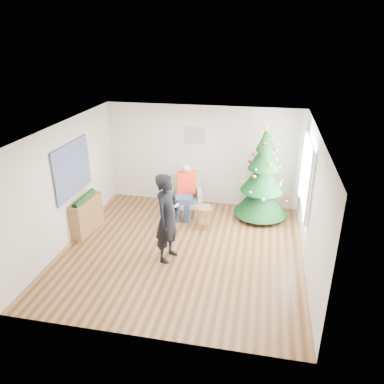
% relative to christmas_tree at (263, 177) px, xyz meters
% --- Properties ---
extents(floor, '(5.00, 5.00, 0.00)m').
position_rel_christmas_tree_xyz_m(floor, '(-1.57, -1.88, -1.06)').
color(floor, brown).
rests_on(floor, ground).
extents(ceiling, '(5.00, 5.00, 0.00)m').
position_rel_christmas_tree_xyz_m(ceiling, '(-1.57, -1.88, 1.54)').
color(ceiling, white).
rests_on(ceiling, wall_back).
extents(wall_back, '(5.00, 0.00, 5.00)m').
position_rel_christmas_tree_xyz_m(wall_back, '(-1.57, 0.62, 0.24)').
color(wall_back, silver).
rests_on(wall_back, floor).
extents(wall_front, '(5.00, 0.00, 5.00)m').
position_rel_christmas_tree_xyz_m(wall_front, '(-1.57, -4.38, 0.24)').
color(wall_front, silver).
rests_on(wall_front, floor).
extents(wall_left, '(0.00, 5.00, 5.00)m').
position_rel_christmas_tree_xyz_m(wall_left, '(-4.07, -1.88, 0.24)').
color(wall_left, silver).
rests_on(wall_left, floor).
extents(wall_right, '(0.00, 5.00, 5.00)m').
position_rel_christmas_tree_xyz_m(wall_right, '(0.93, -1.88, 0.24)').
color(wall_right, silver).
rests_on(wall_right, floor).
extents(window_panel, '(0.04, 1.30, 1.40)m').
position_rel_christmas_tree_xyz_m(window_panel, '(0.90, -0.88, 0.44)').
color(window_panel, white).
rests_on(window_panel, wall_right).
extents(curtains, '(0.05, 1.75, 1.50)m').
position_rel_christmas_tree_xyz_m(curtains, '(0.87, -0.88, 0.44)').
color(curtains, white).
rests_on(curtains, wall_right).
extents(christmas_tree, '(1.30, 1.30, 2.35)m').
position_rel_christmas_tree_xyz_m(christmas_tree, '(0.00, 0.00, 0.00)').
color(christmas_tree, '#3F2816').
rests_on(christmas_tree, floor).
extents(stool, '(0.37, 0.37, 0.56)m').
position_rel_christmas_tree_xyz_m(stool, '(-1.28, -0.85, -0.77)').
color(stool, brown).
rests_on(stool, floor).
extents(laptop, '(0.34, 0.26, 0.02)m').
position_rel_christmas_tree_xyz_m(laptop, '(-1.28, -0.85, -0.49)').
color(laptop, silver).
rests_on(laptop, stool).
extents(armchair, '(0.93, 0.90, 1.03)m').
position_rel_christmas_tree_xyz_m(armchair, '(-1.85, -0.26, -0.68)').
color(armchair, gray).
rests_on(armchair, floor).
extents(seated_person, '(0.53, 0.70, 1.34)m').
position_rel_christmas_tree_xyz_m(seated_person, '(-1.83, -0.31, -0.36)').
color(seated_person, navy).
rests_on(seated_person, armchair).
extents(standing_man, '(0.58, 0.75, 1.83)m').
position_rel_christmas_tree_xyz_m(standing_man, '(-1.77, -2.22, -0.14)').
color(standing_man, black).
rests_on(standing_man, floor).
extents(game_controller, '(0.07, 0.13, 0.04)m').
position_rel_christmas_tree_xyz_m(game_controller, '(-1.58, -2.25, 0.16)').
color(game_controller, white).
rests_on(game_controller, standing_man).
extents(console, '(0.40, 1.02, 0.80)m').
position_rel_christmas_tree_xyz_m(console, '(-3.90, -1.49, -0.66)').
color(console, brown).
rests_on(console, floor).
extents(garland, '(0.14, 0.90, 0.14)m').
position_rel_christmas_tree_xyz_m(garland, '(-3.90, -1.49, -0.24)').
color(garland, black).
rests_on(garland, console).
extents(tapestry, '(0.03, 1.50, 1.15)m').
position_rel_christmas_tree_xyz_m(tapestry, '(-4.03, -1.58, 0.49)').
color(tapestry, black).
rests_on(tapestry, wall_left).
extents(framed_picture, '(0.52, 0.05, 0.42)m').
position_rel_christmas_tree_xyz_m(framed_picture, '(-1.77, 0.58, 0.79)').
color(framed_picture, tan).
rests_on(framed_picture, wall_back).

